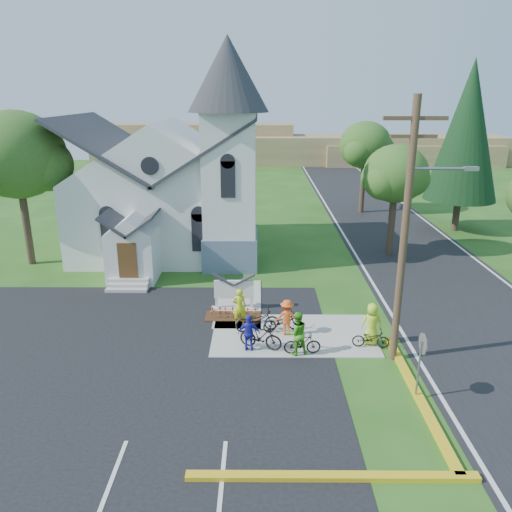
{
  "coord_description": "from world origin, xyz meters",
  "views": [
    {
      "loc": [
        -0.02,
        -19.03,
        10.02
      ],
      "look_at": [
        -0.15,
        5.0,
        2.14
      ],
      "focal_mm": 35.0,
      "sensor_mm": 36.0,
      "label": 1
    }
  ],
  "objects_px": {
    "utility_pole": "(407,227)",
    "cyclist_0": "(239,307)",
    "stop_sign": "(422,352)",
    "bike_0": "(257,320)",
    "cyclist_1": "(297,333)",
    "cyclist_4": "(372,324)",
    "bike_1": "(261,336)",
    "bike_2": "(282,321)",
    "cyclist_2": "(249,333)",
    "cyclist_3": "(287,317)",
    "bike_4": "(371,338)",
    "bike_3": "(302,343)",
    "church_sign": "(234,290)"
  },
  "relations": [
    {
      "from": "cyclist_0",
      "to": "bike_4",
      "type": "distance_m",
      "value": 5.88
    },
    {
      "from": "bike_2",
      "to": "cyclist_1",
      "type": "bearing_deg",
      "value": 177.25
    },
    {
      "from": "bike_0",
      "to": "cyclist_2",
      "type": "distance_m",
      "value": 1.78
    },
    {
      "from": "cyclist_2",
      "to": "cyclist_3",
      "type": "height_order",
      "value": "cyclist_3"
    },
    {
      "from": "utility_pole",
      "to": "stop_sign",
      "type": "distance_m",
      "value": 4.52
    },
    {
      "from": "utility_pole",
      "to": "bike_0",
      "type": "height_order",
      "value": "utility_pole"
    },
    {
      "from": "utility_pole",
      "to": "stop_sign",
      "type": "relative_size",
      "value": 4.03
    },
    {
      "from": "church_sign",
      "to": "cyclist_4",
      "type": "bearing_deg",
      "value": -31.09
    },
    {
      "from": "stop_sign",
      "to": "bike_4",
      "type": "bearing_deg",
      "value": 103.34
    },
    {
      "from": "bike_1",
      "to": "bike_4",
      "type": "xyz_separation_m",
      "value": [
        4.52,
        0.13,
        -0.15
      ]
    },
    {
      "from": "bike_1",
      "to": "cyclist_3",
      "type": "bearing_deg",
      "value": -22.3
    },
    {
      "from": "utility_pole",
      "to": "bike_1",
      "type": "xyz_separation_m",
      "value": [
        -5.29,
        0.71,
        -4.81
      ]
    },
    {
      "from": "church_sign",
      "to": "bike_3",
      "type": "distance_m",
      "value": 5.32
    },
    {
      "from": "cyclist_1",
      "to": "bike_2",
      "type": "height_order",
      "value": "cyclist_1"
    },
    {
      "from": "cyclist_0",
      "to": "cyclist_1",
      "type": "bearing_deg",
      "value": 125.38
    },
    {
      "from": "cyclist_1",
      "to": "bike_1",
      "type": "height_order",
      "value": "cyclist_1"
    },
    {
      "from": "bike_2",
      "to": "cyclist_4",
      "type": "xyz_separation_m",
      "value": [
        3.64,
        -1.14,
        0.44
      ]
    },
    {
      "from": "cyclist_1",
      "to": "cyclist_3",
      "type": "height_order",
      "value": "cyclist_1"
    },
    {
      "from": "cyclist_0",
      "to": "cyclist_2",
      "type": "relative_size",
      "value": 1.13
    },
    {
      "from": "cyclist_3",
      "to": "bike_4",
      "type": "relative_size",
      "value": 1.06
    },
    {
      "from": "cyclist_2",
      "to": "cyclist_4",
      "type": "relative_size",
      "value": 0.85
    },
    {
      "from": "bike_3",
      "to": "cyclist_2",
      "type": "bearing_deg",
      "value": 80.21
    },
    {
      "from": "utility_pole",
      "to": "bike_3",
      "type": "xyz_separation_m",
      "value": [
        -3.63,
        0.3,
        -4.91
      ]
    },
    {
      "from": "utility_pole",
      "to": "stop_sign",
      "type": "height_order",
      "value": "utility_pole"
    },
    {
      "from": "bike_0",
      "to": "utility_pole",
      "type": "bearing_deg",
      "value": -123.95
    },
    {
      "from": "utility_pole",
      "to": "cyclist_2",
      "type": "xyz_separation_m",
      "value": [
        -5.76,
        0.57,
        -4.59
      ]
    },
    {
      "from": "stop_sign",
      "to": "cyclist_3",
      "type": "relative_size",
      "value": 1.55
    },
    {
      "from": "cyclist_1",
      "to": "cyclist_4",
      "type": "distance_m",
      "value": 3.27
    },
    {
      "from": "cyclist_0",
      "to": "cyclist_3",
      "type": "relative_size",
      "value": 1.08
    },
    {
      "from": "bike_2",
      "to": "bike_0",
      "type": "bearing_deg",
      "value": 73.77
    },
    {
      "from": "cyclist_2",
      "to": "bike_2",
      "type": "relative_size",
      "value": 0.88
    },
    {
      "from": "stop_sign",
      "to": "bike_0",
      "type": "bearing_deg",
      "value": 137.73
    },
    {
      "from": "bike_1",
      "to": "bike_2",
      "type": "relative_size",
      "value": 1.04
    },
    {
      "from": "bike_3",
      "to": "bike_4",
      "type": "bearing_deg",
      "value": -81.68
    },
    {
      "from": "cyclist_2",
      "to": "bike_1",
      "type": "bearing_deg",
      "value": -159.71
    },
    {
      "from": "utility_pole",
      "to": "bike_2",
      "type": "height_order",
      "value": "utility_pole"
    },
    {
      "from": "stop_sign",
      "to": "bike_0",
      "type": "height_order",
      "value": "stop_sign"
    },
    {
      "from": "cyclist_1",
      "to": "bike_2",
      "type": "bearing_deg",
      "value": -91.82
    },
    {
      "from": "bike_0",
      "to": "bike_2",
      "type": "relative_size",
      "value": 1.12
    },
    {
      "from": "stop_sign",
      "to": "bike_1",
      "type": "relative_size",
      "value": 1.37
    },
    {
      "from": "cyclist_0",
      "to": "bike_1",
      "type": "xyz_separation_m",
      "value": [
        0.95,
        -2.25,
        -0.32
      ]
    },
    {
      "from": "cyclist_0",
      "to": "church_sign",
      "type": "bearing_deg",
      "value": -85.89
    },
    {
      "from": "bike_2",
      "to": "bike_4",
      "type": "distance_m",
      "value": 3.86
    },
    {
      "from": "cyclist_3",
      "to": "cyclist_4",
      "type": "xyz_separation_m",
      "value": [
        3.45,
        -0.81,
        0.1
      ]
    },
    {
      "from": "church_sign",
      "to": "cyclist_3",
      "type": "distance_m",
      "value": 3.64
    },
    {
      "from": "bike_0",
      "to": "bike_2",
      "type": "height_order",
      "value": "bike_0"
    },
    {
      "from": "utility_pole",
      "to": "cyclist_0",
      "type": "bearing_deg",
      "value": 154.62
    },
    {
      "from": "cyclist_0",
      "to": "bike_4",
      "type": "bearing_deg",
      "value": 152.38
    },
    {
      "from": "cyclist_3",
      "to": "cyclist_1",
      "type": "bearing_deg",
      "value": 103.73
    },
    {
      "from": "bike_1",
      "to": "bike_2",
      "type": "height_order",
      "value": "bike_1"
    }
  ]
}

